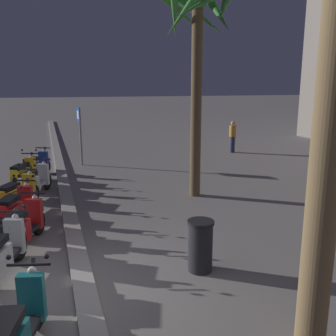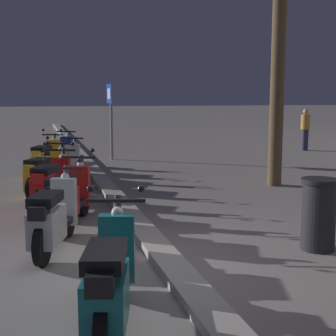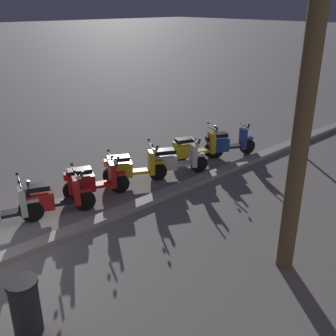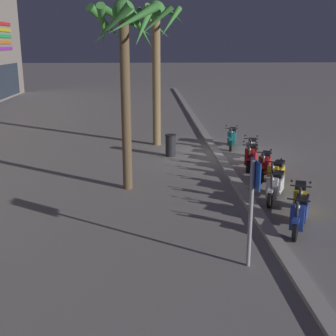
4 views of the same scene
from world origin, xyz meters
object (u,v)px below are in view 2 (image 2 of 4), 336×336
(litter_bin, at_px, (319,214))
(pedestrian_strolling_near_curb, at_px, (305,129))
(scooter_teal_mid_centre, at_px, (110,282))
(crossing_sign, at_px, (111,113))
(scooter_blue_tail_end, at_px, (58,154))
(scooter_red_gap_after_mid, at_px, (68,199))
(scooter_white_mid_rear, at_px, (63,166))
(scooter_silver_mid_front, at_px, (53,219))
(scooter_yellow_lead_nearest, at_px, (46,175))
(scooter_red_last_in_row, at_px, (51,185))
(scooter_yellow_second_in_line, at_px, (46,159))

(litter_bin, bearing_deg, pedestrian_strolling_near_curb, 149.61)
(scooter_teal_mid_centre, distance_m, crossing_sign, 11.72)
(scooter_blue_tail_end, bearing_deg, crossing_sign, 137.05)
(scooter_red_gap_after_mid, height_order, pedestrian_strolling_near_curb, pedestrian_strolling_near_curb)
(scooter_red_gap_after_mid, xyz_separation_m, pedestrian_strolling_near_curb, (-8.69, 9.35, 0.36))
(scooter_teal_mid_centre, xyz_separation_m, litter_bin, (-1.56, 2.99, 0.02))
(scooter_white_mid_rear, xyz_separation_m, scooter_silver_mid_front, (4.98, -0.41, 0.01))
(scooter_blue_tail_end, bearing_deg, scooter_yellow_lead_nearest, -6.66)
(scooter_white_mid_rear, xyz_separation_m, scooter_teal_mid_centre, (7.34, -0.03, 0.02))
(scooter_red_last_in_row, relative_size, scooter_teal_mid_centre, 0.91)
(scooter_teal_mid_centre, bearing_deg, litter_bin, 117.60)
(scooter_white_mid_rear, relative_size, scooter_silver_mid_front, 0.97)
(scooter_white_mid_rear, distance_m, pedestrian_strolling_near_curb, 10.44)
(scooter_red_last_in_row, height_order, crossing_sign, crossing_sign)
(scooter_blue_tail_end, relative_size, scooter_white_mid_rear, 1.01)
(scooter_yellow_lead_nearest, relative_size, crossing_sign, 0.69)
(scooter_yellow_second_in_line, relative_size, scooter_red_gap_after_mid, 1.03)
(scooter_red_last_in_row, distance_m, scooter_red_gap_after_mid, 1.24)
(scooter_red_last_in_row, bearing_deg, scooter_blue_tail_end, 175.77)
(scooter_blue_tail_end, xyz_separation_m, scooter_silver_mid_front, (7.29, -0.43, 0.01))
(scooter_blue_tail_end, distance_m, litter_bin, 8.60)
(scooter_blue_tail_end, bearing_deg, scooter_red_last_in_row, -4.23)
(scooter_white_mid_rear, height_order, scooter_teal_mid_centre, scooter_teal_mid_centre)
(scooter_white_mid_rear, bearing_deg, scooter_silver_mid_front, -4.69)
(scooter_red_gap_after_mid, distance_m, pedestrian_strolling_near_curb, 12.77)
(scooter_red_last_in_row, relative_size, pedestrian_strolling_near_curb, 1.06)
(scooter_yellow_second_in_line, xyz_separation_m, litter_bin, (6.97, 3.31, 0.04))
(scooter_yellow_second_in_line, bearing_deg, scooter_yellow_lead_nearest, -1.18)
(scooter_teal_mid_centre, xyz_separation_m, crossing_sign, (-11.54, 1.81, 1.04))
(scooter_red_last_in_row, distance_m, pedestrian_strolling_near_curb, 12.13)
(scooter_teal_mid_centre, xyz_separation_m, pedestrian_strolling_near_curb, (-12.23, 9.24, 0.36))
(scooter_silver_mid_front, bearing_deg, scooter_red_gap_after_mid, 166.93)
(scooter_blue_tail_end, xyz_separation_m, pedestrian_strolling_near_curb, (-2.58, 9.20, 0.37))
(scooter_yellow_lead_nearest, xyz_separation_m, scooter_silver_mid_front, (3.69, -0.01, 0.01))
(crossing_sign, bearing_deg, scooter_yellow_lead_nearest, -21.66)
(scooter_yellow_second_in_line, xyz_separation_m, scooter_yellow_lead_nearest, (2.48, -0.05, 0.00))
(scooter_red_last_in_row, height_order, scooter_red_gap_after_mid, same)
(scooter_yellow_second_in_line, xyz_separation_m, scooter_silver_mid_front, (6.17, -0.06, 0.01))
(scooter_yellow_second_in_line, distance_m, scooter_red_last_in_row, 3.77)
(scooter_white_mid_rear, bearing_deg, scooter_yellow_lead_nearest, -17.32)
(scooter_blue_tail_end, relative_size, scooter_teal_mid_centre, 0.91)
(scooter_yellow_second_in_line, height_order, crossing_sign, crossing_sign)
(scooter_silver_mid_front, bearing_deg, scooter_yellow_lead_nearest, 179.92)
(scooter_blue_tail_end, relative_size, scooter_yellow_second_in_line, 0.95)
(scooter_yellow_lead_nearest, relative_size, scooter_teal_mid_centre, 0.91)
(scooter_red_gap_after_mid, height_order, litter_bin, scooter_red_gap_after_mid)
(scooter_yellow_second_in_line, distance_m, scooter_white_mid_rear, 1.24)
(scooter_red_last_in_row, distance_m, crossing_sign, 7.18)
(scooter_yellow_lead_nearest, xyz_separation_m, litter_bin, (4.48, 3.36, 0.04))
(scooter_white_mid_rear, height_order, scooter_yellow_lead_nearest, scooter_yellow_lead_nearest)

